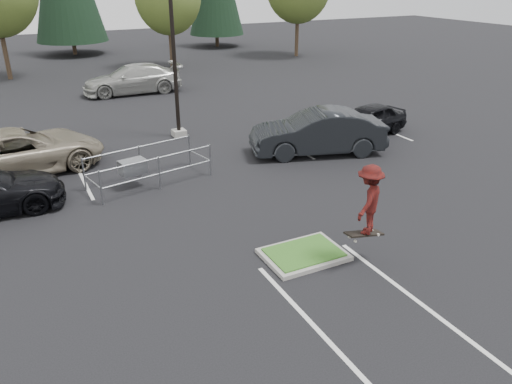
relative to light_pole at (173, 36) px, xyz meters
name	(u,v)px	position (x,y,z in m)	size (l,w,h in m)	color
ground	(304,256)	(-0.50, -12.00, -4.56)	(120.00, 120.00, 0.00)	black
grass_median	(304,254)	(-0.50, -12.00, -4.48)	(2.20, 1.60, 0.16)	#9C9892
stall_lines	(184,188)	(-1.85, -5.98, -4.56)	(22.62, 17.60, 0.01)	silver
light_pole	(173,36)	(0.00, 0.00, 0.00)	(0.70, 0.60, 10.12)	#9C9892
cart_corral	(137,166)	(-3.29, -5.07, -3.78)	(4.60, 2.41, 1.24)	gray
skateboarder	(368,200)	(0.70, -13.00, -2.68)	(1.38, 1.25, 2.07)	black
car_l_tan	(18,152)	(-7.00, -1.82, -3.69)	(2.90, 6.28, 1.75)	gray
car_r_charc	(318,132)	(4.50, -5.00, -3.63)	(1.97, 5.65, 1.86)	black
car_r_black	(368,120)	(8.08, -3.90, -3.83)	(1.72, 4.28, 1.46)	black
car_far_silver	(132,79)	(0.35, 10.00, -3.67)	(2.50, 6.16, 1.79)	#AEAEA9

